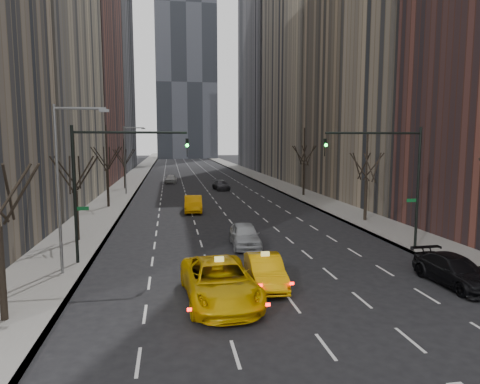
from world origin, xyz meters
name	(u,v)px	position (x,y,z in m)	size (l,w,h in m)	color
ground	(326,347)	(0.00, 0.00, 0.00)	(400.00, 400.00, 0.00)	black
sidewalk_left	(133,178)	(-12.25, 70.00, 0.07)	(4.50, 320.00, 0.15)	slate
sidewalk_right	(259,177)	(12.25, 70.00, 0.07)	(4.50, 320.00, 0.15)	slate
bld_left_far	(73,55)	(-21.50, 66.00, 22.00)	(14.00, 28.00, 44.00)	brown
bld_left_deep	(99,45)	(-21.50, 96.00, 30.00)	(14.00, 30.00, 60.00)	slate
bld_right_far	(315,43)	(21.50, 64.00, 25.00)	(14.00, 28.00, 50.00)	tan
bld_right_deep	(275,54)	(21.50, 95.00, 29.00)	(14.00, 30.00, 58.00)	slate
tower_far	(185,11)	(2.00, 170.00, 60.00)	(24.00, 24.00, 120.00)	black
tree_lw_b	(76,191)	(-12.00, 18.00, 3.72)	(3.36, 3.50, 7.82)	black
tree_lw_c	(107,171)	(-12.00, 34.00, 4.04)	(3.36, 3.50, 8.74)	black
tree_lw_d	(124,166)	(-12.00, 52.00, 3.56)	(3.36, 3.50, 7.36)	black
tree_rw_b	(366,181)	(12.00, 22.00, 3.72)	(3.36, 3.50, 7.82)	black
tree_rw_c	(304,165)	(12.00, 40.00, 4.04)	(3.36, 3.50, 8.74)	black
traffic_mast_left	(104,172)	(-9.11, 12.00, 5.49)	(6.69, 0.39, 8.00)	black
traffic_mast_right	(395,168)	(9.11, 12.00, 5.49)	(6.69, 0.39, 8.00)	black
streetlight_near	(64,172)	(-10.84, 10.00, 5.62)	(2.83, 0.22, 9.00)	slate
streetlight_far	(128,153)	(-10.84, 45.00, 5.62)	(2.83, 0.22, 9.00)	slate
taxi_suv	(220,281)	(-3.21, 4.94, 0.93)	(3.08, 6.67, 1.85)	#E3B004
taxi_sedan	(265,271)	(-0.71, 6.66, 0.77)	(1.62, 4.65, 1.53)	#DC9904
silver_sedan_ahead	(245,235)	(-0.31, 14.70, 0.80)	(1.90, 4.72, 1.61)	#999CA0
parked_suv_black	(455,271)	(8.78, 5.17, 0.74)	(2.08, 5.11, 1.48)	black
far_taxi	(193,204)	(-3.03, 29.81, 0.83)	(1.75, 5.02, 1.66)	#FB9D05
far_suv_grey	(221,185)	(2.13, 48.97, 0.69)	(1.94, 4.77, 1.38)	#2D2D32
far_car_white	(171,179)	(-5.15, 60.12, 0.75)	(1.78, 4.43, 1.51)	#BABABA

